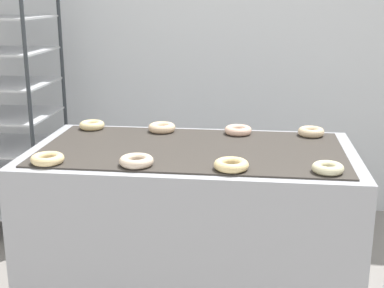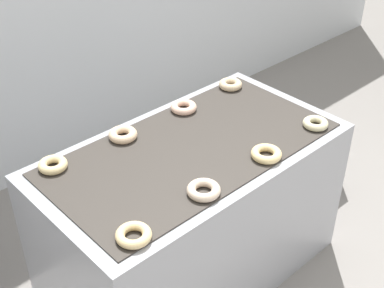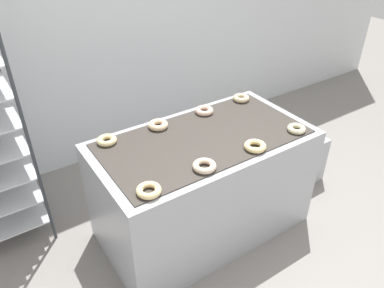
% 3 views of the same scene
% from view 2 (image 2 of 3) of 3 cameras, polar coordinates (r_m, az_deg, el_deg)
% --- Properties ---
extents(fryer_machine, '(1.55, 0.84, 0.86)m').
position_cam_2_polar(fryer_machine, '(2.87, 0.01, -7.46)').
color(fryer_machine, '#A8AAB2').
rests_on(fryer_machine, ground_plane).
extents(glaze_bin, '(0.31, 0.35, 0.44)m').
position_cam_2_polar(glaze_bin, '(3.74, 12.69, -1.30)').
color(glaze_bin, '#A8AAB2').
rests_on(glaze_bin, ground_plane).
extents(donut_near_left, '(0.14, 0.14, 0.04)m').
position_cam_2_polar(donut_near_left, '(2.12, -6.25, -9.63)').
color(donut_near_left, '#F1CF8E').
rests_on(donut_near_left, fryer_machine).
extents(donut_near_midleft, '(0.15, 0.15, 0.04)m').
position_cam_2_polar(donut_near_midleft, '(2.31, 1.25, -4.93)').
color(donut_near_midleft, beige).
rests_on(donut_near_midleft, fryer_machine).
extents(donut_near_midright, '(0.15, 0.15, 0.04)m').
position_cam_2_polar(donut_near_midright, '(2.55, 7.93, -1.05)').
color(donut_near_midright, '#F1D28D').
rests_on(donut_near_midright, fryer_machine).
extents(donut_near_right, '(0.13, 0.13, 0.04)m').
position_cam_2_polar(donut_near_right, '(2.83, 13.04, 2.16)').
color(donut_near_right, beige).
rests_on(donut_near_right, fryer_machine).
extents(donut_far_left, '(0.14, 0.14, 0.04)m').
position_cam_2_polar(donut_far_left, '(2.54, -14.63, -2.16)').
color(donut_far_left, beige).
rests_on(donut_far_left, fryer_machine).
extents(donut_far_midleft, '(0.14, 0.14, 0.04)m').
position_cam_2_polar(donut_far_midleft, '(2.69, -7.38, 1.01)').
color(donut_far_midleft, beige).
rests_on(donut_far_midleft, fryer_machine).
extents(donut_far_midright, '(0.14, 0.14, 0.04)m').
position_cam_2_polar(donut_far_midright, '(2.90, -0.91, 3.95)').
color(donut_far_midright, beige).
rests_on(donut_far_midright, fryer_machine).
extents(donut_far_right, '(0.14, 0.14, 0.04)m').
position_cam_2_polar(donut_far_right, '(3.14, 4.13, 6.37)').
color(donut_far_right, beige).
rests_on(donut_far_right, fryer_machine).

